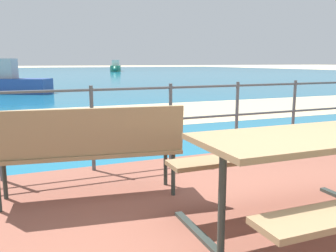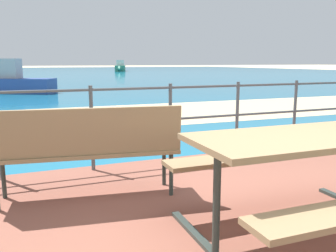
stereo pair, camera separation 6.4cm
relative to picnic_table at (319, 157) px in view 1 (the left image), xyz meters
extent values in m
cube|color=#196B8E|center=(-0.19, 39.81, -0.65)|extent=(90.00, 90.00, 0.01)
cube|color=tan|center=(-0.19, 6.80, -0.65)|extent=(54.05, 4.58, 0.01)
cube|color=#8C704C|center=(0.00, 0.00, 0.15)|extent=(1.81, 0.76, 0.04)
cube|color=#8C704C|center=(0.01, 0.57, -0.13)|extent=(1.81, 0.29, 0.04)
cylinder|color=#2D3833|center=(-0.78, 0.01, -0.22)|extent=(0.05, 0.05, 0.75)
cube|color=#8C704C|center=(-1.37, 1.41, -0.17)|extent=(1.74, 0.64, 0.04)
cube|color=#8C704C|center=(-1.39, 1.23, 0.06)|extent=(1.69, 0.30, 0.42)
cylinder|color=#2D3833|center=(-0.58, 1.44, -0.38)|extent=(0.04, 0.04, 0.43)
cylinder|color=#2D3833|center=(-0.63, 1.15, -0.38)|extent=(0.04, 0.04, 0.43)
cylinder|color=#2D3833|center=(-2.10, 1.66, -0.38)|extent=(0.04, 0.04, 0.43)
cylinder|color=#4C5156|center=(-1.17, 2.24, -0.10)|extent=(0.04, 0.04, 1.00)
cylinder|color=#4C5156|center=(-0.19, 2.24, -0.10)|extent=(0.04, 0.04, 1.00)
cylinder|color=#4C5156|center=(0.80, 2.24, -0.10)|extent=(0.04, 0.04, 1.00)
cylinder|color=#4C5156|center=(1.78, 2.24, -0.10)|extent=(0.04, 0.04, 1.00)
cylinder|color=#4C5156|center=(-0.19, 2.24, 0.35)|extent=(5.90, 0.03, 0.03)
cylinder|color=#4C5156|center=(-0.19, 2.24, -0.05)|extent=(5.90, 0.03, 0.03)
cube|color=#338466|center=(10.77, 47.50, -0.26)|extent=(2.70, 5.28, 0.78)
cube|color=silver|center=(10.88, 47.87, 0.51)|extent=(1.34, 1.53, 0.75)
cone|color=#338466|center=(9.98, 44.80, -0.26)|extent=(0.82, 0.68, 0.70)
camera|label=1|loc=(-1.93, -1.84, 0.66)|focal=38.18mm
camera|label=2|loc=(-1.87, -1.86, 0.66)|focal=38.18mm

